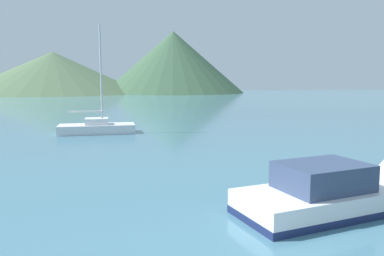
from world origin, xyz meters
name	(u,v)px	position (x,y,z in m)	size (l,w,h in m)	color
motorboat_near	(352,193)	(3.32, 4.76, 0.41)	(6.79, 3.19, 2.06)	silver
sailboat_inner	(97,127)	(-4.03, 21.80, 0.42)	(5.09, 2.02, 7.29)	silver
hill_west	(53,73)	(-16.45, 103.10, 5.53)	(48.08, 48.08, 11.06)	#4C6647
hill_central	(173,62)	(16.01, 101.14, 8.55)	(39.77, 39.77, 17.11)	#38563D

